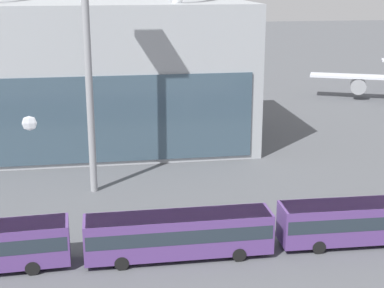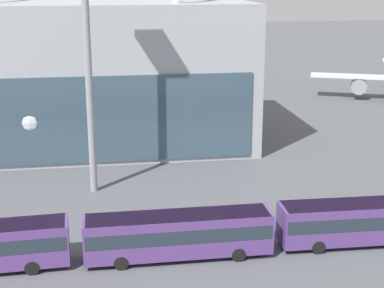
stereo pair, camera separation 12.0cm
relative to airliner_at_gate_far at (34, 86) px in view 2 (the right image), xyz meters
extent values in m
cylinder|color=silver|center=(0.16, -1.81, -0.04)|extent=(7.24, 35.31, 4.23)
sphere|color=silver|center=(1.67, -19.28, -0.04)|extent=(4.14, 4.14, 4.14)
cone|color=silver|center=(-1.36, 15.66, -0.04)|extent=(4.67, 8.02, 4.02)
cube|color=silver|center=(-0.03, 0.32, -0.78)|extent=(40.14, 7.19, 0.35)
cylinder|color=gray|center=(11.12, 1.29, -2.13)|extent=(2.49, 3.62, 2.20)
cube|color=#19724C|center=(-1.28, 14.81, 5.51)|extent=(0.99, 6.89, 9.82)
cube|color=silver|center=(-1.28, 14.81, 0.39)|extent=(11.23, 4.14, 0.28)
cylinder|color=gray|center=(1.17, -13.53, -2.49)|extent=(0.36, 0.36, 4.05)
cylinder|color=black|center=(1.17, -13.53, -4.51)|extent=(0.54, 1.13, 1.10)
cylinder|color=gray|center=(2.71, 0.56, -2.49)|extent=(0.36, 0.36, 4.05)
cylinder|color=black|center=(2.71, 0.56, -4.51)|extent=(0.54, 1.13, 1.10)
cylinder|color=gray|center=(-2.77, 0.09, -2.49)|extent=(0.36, 0.36, 4.05)
cylinder|color=black|center=(-2.77, 0.09, -4.51)|extent=(0.54, 1.13, 1.10)
cylinder|color=gray|center=(50.43, 8.00, -2.89)|extent=(3.56, 4.03, 2.47)
cylinder|color=black|center=(3.79, -41.49, -4.56)|extent=(1.01, 0.35, 1.00)
cylinder|color=black|center=(3.91, -43.94, -4.56)|extent=(1.01, 0.35, 1.00)
cube|color=#56387A|center=(14.03, -42.96, -3.23)|extent=(13.36, 2.69, 2.90)
cube|color=#232D38|center=(14.03, -42.96, -2.94)|extent=(13.09, 2.72, 1.02)
cube|color=silver|center=(14.03, -42.96, -1.84)|extent=(12.96, 2.61, 0.12)
cylinder|color=black|center=(18.18, -41.74, -4.56)|extent=(1.00, 0.30, 1.00)
cylinder|color=black|center=(18.17, -44.20, -4.56)|extent=(1.00, 0.30, 1.00)
cylinder|color=black|center=(9.90, -41.72, -4.56)|extent=(1.00, 0.30, 1.00)
cylinder|color=black|center=(9.89, -44.18, -4.56)|extent=(1.00, 0.30, 1.00)
cube|color=#56387A|center=(28.35, -42.82, -3.23)|extent=(13.42, 3.01, 2.90)
cube|color=#232D38|center=(28.35, -42.82, -2.94)|extent=(13.15, 3.03, 1.02)
cube|color=silver|center=(28.35, -42.82, -1.84)|extent=(13.01, 2.92, 0.12)
cylinder|color=black|center=(24.25, -41.48, -4.56)|extent=(1.01, 0.33, 1.00)
cylinder|color=black|center=(24.18, -43.94, -4.56)|extent=(1.01, 0.33, 1.00)
cylinder|color=gray|center=(7.98, -28.32, 6.56)|extent=(0.66, 0.66, 23.25)
camera|label=1|loc=(8.98, -81.00, 14.55)|focal=55.00mm
camera|label=2|loc=(9.10, -81.01, 14.55)|focal=55.00mm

